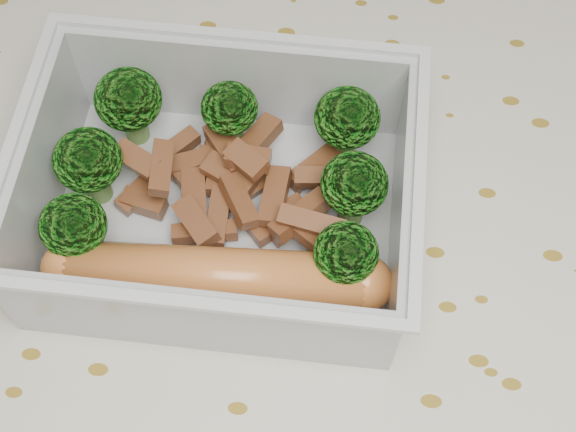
{
  "coord_description": "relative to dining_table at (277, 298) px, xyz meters",
  "views": [
    {
      "loc": [
        0.02,
        -0.19,
        1.11
      ],
      "look_at": [
        0.01,
        -0.01,
        0.78
      ],
      "focal_mm": 50.0,
      "sensor_mm": 36.0,
      "label": 1
    }
  ],
  "objects": [
    {
      "name": "dining_table",
      "position": [
        0.0,
        0.0,
        0.0
      ],
      "size": [
        1.4,
        0.9,
        0.75
      ],
      "color": "brown",
      "rests_on": "ground"
    },
    {
      "name": "tablecloth",
      "position": [
        0.0,
        0.0,
        0.05
      ],
      "size": [
        1.46,
        0.96,
        0.19
      ],
      "color": "beige",
      "rests_on": "dining_table"
    },
    {
      "name": "lunch_container",
      "position": [
        -0.03,
        -0.0,
        0.11
      ],
      "size": [
        0.19,
        0.15,
        0.06
      ],
      "color": "silver",
      "rests_on": "tablecloth"
    },
    {
      "name": "broccoli_florets",
      "position": [
        -0.03,
        0.02,
        0.12
      ],
      "size": [
        0.16,
        0.11,
        0.05
      ],
      "color": "#608C3F",
      "rests_on": "lunch_container"
    },
    {
      "name": "meat_pile",
      "position": [
        -0.02,
        0.01,
        0.11
      ],
      "size": [
        0.12,
        0.08,
        0.03
      ],
      "color": "brown",
      "rests_on": "lunch_container"
    },
    {
      "name": "sausage",
      "position": [
        -0.02,
        -0.04,
        0.11
      ],
      "size": [
        0.16,
        0.03,
        0.03
      ],
      "color": "#CC7333",
      "rests_on": "lunch_container"
    }
  ]
}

